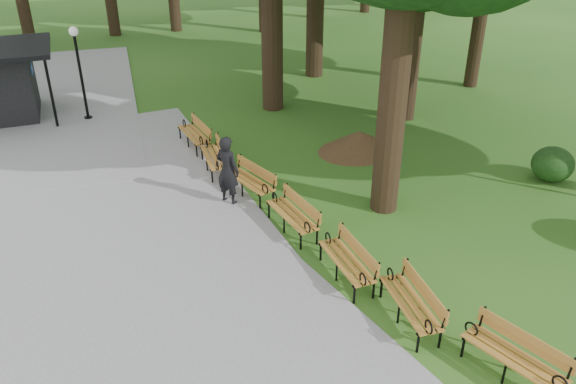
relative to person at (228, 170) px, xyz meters
name	(u,v)px	position (x,y,z in m)	size (l,w,h in m)	color
ground	(305,255)	(0.65, -3.12, -0.95)	(100.00, 100.00, 0.00)	#2D621C
path	(102,233)	(-3.35, -0.12, -0.92)	(12.00, 38.00, 0.06)	gray
person	(228,170)	(0.00, 0.00, 0.00)	(0.69, 0.45, 1.90)	black
lamp_post	(77,54)	(-2.36, 8.12, 1.42)	(0.32, 0.32, 3.32)	black
dirt_mound	(359,141)	(4.92, 1.35, -0.61)	(2.22, 2.22, 0.69)	#47301C
bench_0	(514,358)	(2.09, -7.96, -0.51)	(1.90, 0.64, 0.88)	#B37529
bench_1	(410,303)	(1.41, -6.01, -0.51)	(1.90, 0.64, 0.88)	#B37529
bench_2	(346,261)	(1.03, -4.28, -0.51)	(1.90, 0.64, 0.88)	#B37529
bench_3	(292,215)	(0.87, -2.03, -0.51)	(1.90, 0.64, 0.88)	#B37529
bench_4	(249,181)	(0.64, 0.14, -0.51)	(1.90, 0.64, 0.88)	#B37529
bench_5	(214,157)	(0.31, 2.01, -0.51)	(1.90, 0.64, 0.88)	#B37529
bench_6	(194,134)	(0.34, 3.97, -0.51)	(1.90, 0.64, 0.88)	#B37529
shrub_1	(549,180)	(8.78, -2.81, -0.95)	(1.17, 1.17, 1.00)	#193D14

